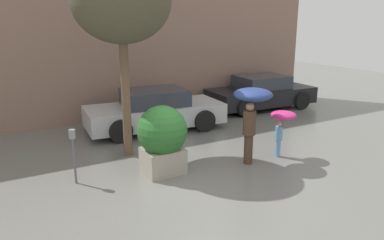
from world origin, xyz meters
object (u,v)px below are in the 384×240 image
Objects in this scene: parked_car_near at (155,111)px; street_tree at (121,2)px; planter_box at (162,137)px; parked_car_far at (261,93)px; parking_meter at (73,145)px; person_child at (282,120)px; person_adult at (252,105)px.

street_tree reaches higher than parked_car_near.
planter_box reaches higher than parked_car_near.
parked_car_far is 0.89× the size of street_tree.
parked_car_near is at bearing 48.96° from street_tree.
planter_box is 2.01m from parking_meter.
person_child is 5.63m from parked_car_far.
parking_meter is (-3.29, -3.01, 0.27)m from parked_car_near.
parked_car_far is 7.86m from street_tree.
parked_car_near reaches higher than parking_meter.
parked_car_near is (1.33, 3.42, -0.26)m from planter_box.
planter_box reaches higher than parked_car_far.
person_adult is 0.43× the size of parked_car_far.
parked_car_far is (4.11, 4.55, -0.89)m from person_adult.
person_child is 0.28× the size of parked_car_far.
person_adult reaches higher than person_child.
person_adult reaches higher than parked_car_near.
person_adult reaches higher than planter_box.
street_tree is at bearing 34.32° from parking_meter.
person_child is 0.27× the size of parked_car_near.
street_tree is at bearing -174.76° from person_child.
parked_car_near is 5.06m from parked_car_far.
person_child is at bearing -31.30° from street_tree.
person_child is at bearing -10.39° from planter_box.
street_tree reaches higher than parked_car_far.
person_adult is (2.23, -0.49, 0.63)m from planter_box.
parked_car_near is at bearing 75.62° from person_adult.
person_adult is 4.34m from parking_meter.
street_tree reaches higher than person_child.
parked_car_far is at bearing 23.73° from parking_meter.
planter_box is 1.30× the size of parking_meter.
parking_meter reaches higher than person_child.
person_adult reaches higher than parking_meter.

